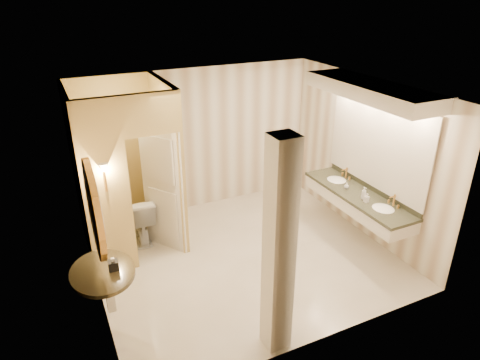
# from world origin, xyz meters

# --- Properties ---
(floor) EXTENTS (4.50, 4.50, 0.00)m
(floor) POSITION_xyz_m (0.00, 0.00, 0.00)
(floor) COLOR silver
(floor) RESTS_ON ground
(ceiling) EXTENTS (4.50, 4.50, 0.00)m
(ceiling) POSITION_xyz_m (0.00, 0.00, 2.70)
(ceiling) COLOR silver
(ceiling) RESTS_ON wall_back
(wall_back) EXTENTS (4.50, 0.02, 2.70)m
(wall_back) POSITION_xyz_m (0.00, 2.00, 1.35)
(wall_back) COLOR silver
(wall_back) RESTS_ON floor
(wall_front) EXTENTS (4.50, 0.02, 2.70)m
(wall_front) POSITION_xyz_m (0.00, -2.00, 1.35)
(wall_front) COLOR silver
(wall_front) RESTS_ON floor
(wall_left) EXTENTS (0.02, 4.00, 2.70)m
(wall_left) POSITION_xyz_m (-2.25, 0.00, 1.35)
(wall_left) COLOR silver
(wall_left) RESTS_ON floor
(wall_right) EXTENTS (0.02, 4.00, 2.70)m
(wall_right) POSITION_xyz_m (2.25, 0.00, 1.35)
(wall_right) COLOR silver
(wall_right) RESTS_ON floor
(toilet_closet) EXTENTS (1.50, 1.55, 2.70)m
(toilet_closet) POSITION_xyz_m (-1.13, 0.97, 1.39)
(toilet_closet) COLOR tan
(toilet_closet) RESTS_ON floor
(wall_sconce) EXTENTS (0.14, 0.14, 0.42)m
(wall_sconce) POSITION_xyz_m (-1.93, 0.43, 1.73)
(wall_sconce) COLOR #C1893D
(wall_sconce) RESTS_ON toilet_closet
(vanity) EXTENTS (0.75, 2.36, 2.09)m
(vanity) POSITION_xyz_m (1.98, -0.32, 1.63)
(vanity) COLOR beige
(vanity) RESTS_ON floor
(console_shelf) EXTENTS (0.96, 0.96, 1.93)m
(console_shelf) POSITION_xyz_m (-2.21, -0.65, 1.34)
(console_shelf) COLOR black
(console_shelf) RESTS_ON floor
(pillar) EXTENTS (0.28, 0.28, 2.70)m
(pillar) POSITION_xyz_m (-0.45, -1.80, 1.35)
(pillar) COLOR beige
(pillar) RESTS_ON floor
(tissue_box) EXTENTS (0.13, 0.13, 0.12)m
(tissue_box) POSITION_xyz_m (-2.10, -0.68, 0.93)
(tissue_box) COLOR black
(tissue_box) RESTS_ON console_shelf
(toilet) EXTENTS (0.51, 0.83, 0.82)m
(toilet) POSITION_xyz_m (-1.38, 1.24, 0.41)
(toilet) COLOR white
(toilet) RESTS_ON floor
(soap_bottle_a) EXTENTS (0.07, 0.07, 0.15)m
(soap_bottle_a) POSITION_xyz_m (1.85, -0.62, 0.95)
(soap_bottle_a) COLOR beige
(soap_bottle_a) RESTS_ON vanity
(soap_bottle_b) EXTENTS (0.10, 0.10, 0.11)m
(soap_bottle_b) POSITION_xyz_m (1.88, -0.09, 0.93)
(soap_bottle_b) COLOR silver
(soap_bottle_b) RESTS_ON vanity
(soap_bottle_c) EXTENTS (0.09, 0.09, 0.20)m
(soap_bottle_c) POSITION_xyz_m (1.89, -0.51, 0.98)
(soap_bottle_c) COLOR #C6B28C
(soap_bottle_c) RESTS_ON vanity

